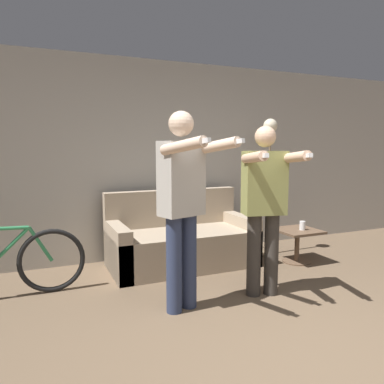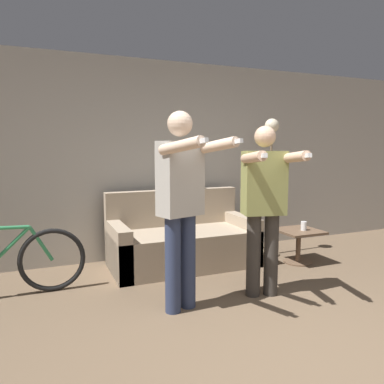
% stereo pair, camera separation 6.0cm
% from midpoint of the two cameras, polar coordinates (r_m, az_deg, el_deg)
% --- Properties ---
extents(ground_plane, '(16.00, 16.00, 0.00)m').
position_cam_midpoint_polar(ground_plane, '(2.82, 21.86, -25.19)').
color(ground_plane, brown).
extents(wall_back, '(10.00, 0.05, 2.60)m').
position_cam_midpoint_polar(wall_back, '(5.12, -3.44, 4.92)').
color(wall_back, '#B7B2A8').
rests_on(wall_back, ground_plane).
extents(couch, '(1.77, 0.86, 0.92)m').
position_cam_midpoint_polar(couch, '(4.71, -2.03, -7.66)').
color(couch, tan).
rests_on(couch, ground_plane).
extents(person_left, '(0.58, 0.75, 1.78)m').
position_cam_midpoint_polar(person_left, '(3.28, -1.93, -0.93)').
color(person_left, '#2D3856').
rests_on(person_left, ground_plane).
extents(person_right, '(0.58, 0.75, 1.68)m').
position_cam_midpoint_polar(person_right, '(3.69, 10.56, -1.20)').
color(person_right, '#38332D').
rests_on(person_right, ground_plane).
extents(cat, '(0.54, 0.12, 0.19)m').
position_cam_midpoint_polar(cat, '(4.95, -1.29, 1.43)').
color(cat, '#B7AD9E').
rests_on(cat, couch).
extents(floor_lamp, '(0.29, 0.29, 1.85)m').
position_cam_midpoint_polar(floor_lamp, '(5.13, 11.41, 5.02)').
color(floor_lamp, '#756047').
rests_on(floor_lamp, ground_plane).
extents(side_table, '(0.51, 0.51, 0.43)m').
position_cam_midpoint_polar(side_table, '(5.00, 15.41, -6.82)').
color(side_table, brown).
rests_on(side_table, ground_plane).
extents(cup, '(0.07, 0.07, 0.11)m').
position_cam_midpoint_polar(cup, '(4.96, 16.14, -4.93)').
color(cup, white).
rests_on(cup, side_table).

